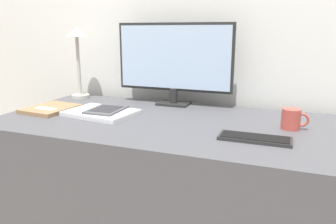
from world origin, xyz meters
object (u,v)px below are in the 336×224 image
at_px(desk_lamp, 77,48).
at_px(coffee_mug, 292,119).
at_px(ereader, 106,110).
at_px(notebook, 51,109).
at_px(keyboard, 255,138).
at_px(laptop, 101,113).
at_px(monitor, 174,60).

xyz_separation_m(desk_lamp, coffee_mug, (1.19, -0.23, -0.25)).
xyz_separation_m(ereader, notebook, (-0.31, -0.03, -0.02)).
xyz_separation_m(keyboard, coffee_mug, (0.12, 0.20, 0.04)).
distance_m(laptop, notebook, 0.28).
bearing_deg(keyboard, notebook, 174.06).
relative_size(desk_lamp, notebook, 1.58).
bearing_deg(notebook, ereader, 5.17).
bearing_deg(coffee_mug, monitor, 156.89).
bearing_deg(ereader, laptop, -157.25).
bearing_deg(desk_lamp, ereader, -39.73).
xyz_separation_m(monitor, laptop, (-0.25, -0.33, -0.23)).
relative_size(keyboard, laptop, 0.76).
height_order(laptop, desk_lamp, desk_lamp).
bearing_deg(coffee_mug, laptop, -175.12).
bearing_deg(desk_lamp, laptop, -42.61).
relative_size(monitor, ereader, 3.20).
relative_size(laptop, coffee_mug, 3.18).
bearing_deg(monitor, notebook, -146.92).
relative_size(ereader, notebook, 0.76).
xyz_separation_m(monitor, ereader, (-0.23, -0.32, -0.21)).
bearing_deg(laptop, notebook, -176.40).
distance_m(laptop, ereader, 0.03).
height_order(monitor, ereader, monitor).
bearing_deg(coffee_mug, keyboard, -121.91).
distance_m(keyboard, ereader, 0.72).
distance_m(notebook, coffee_mug, 1.14).
xyz_separation_m(monitor, notebook, (-0.53, -0.35, -0.23)).
height_order(monitor, laptop, monitor).
bearing_deg(laptop, desk_lamp, 137.39).
height_order(keyboard, desk_lamp, desk_lamp).
bearing_deg(laptop, keyboard, -9.57).
height_order(keyboard, notebook, notebook).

